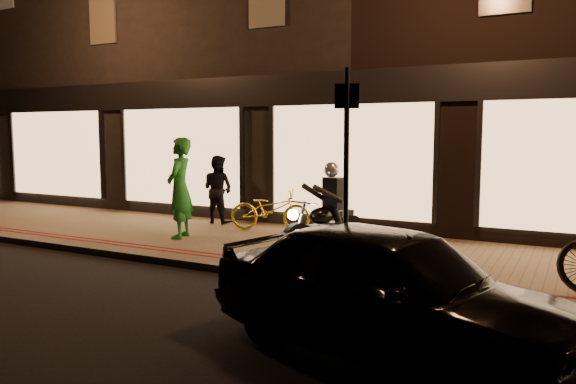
% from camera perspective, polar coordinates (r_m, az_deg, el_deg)
% --- Properties ---
extents(ground, '(90.00, 90.00, 0.00)m').
position_cam_1_polar(ground, '(8.69, -3.79, -8.63)').
color(ground, black).
rests_on(ground, ground).
extents(sidewalk, '(50.00, 4.00, 0.12)m').
position_cam_1_polar(sidewalk, '(10.39, 2.07, -5.86)').
color(sidewalk, brown).
rests_on(sidewalk, ground).
extents(kerb_stone, '(50.00, 0.14, 0.12)m').
position_cam_1_polar(kerb_stone, '(8.72, -3.61, -8.18)').
color(kerb_stone, '#59544C').
rests_on(kerb_stone, ground).
extents(red_kerb_lines, '(50.00, 0.26, 0.01)m').
position_cam_1_polar(red_kerb_lines, '(9.12, -1.96, -7.13)').
color(red_kerb_lines, maroon).
rests_on(red_kerb_lines, sidewalk).
extents(building_row, '(48.00, 10.11, 8.50)m').
position_cam_1_polar(building_row, '(16.86, 12.86, 12.85)').
color(building_row, black).
rests_on(building_row, ground).
extents(motorcycle, '(0.85, 1.87, 1.59)m').
position_cam_1_polar(motorcycle, '(9.51, 3.92, -2.84)').
color(motorcycle, black).
rests_on(motorcycle, sidewalk).
extents(sign_post, '(0.34, 0.14, 3.00)m').
position_cam_1_polar(sign_post, '(8.12, 5.94, 3.16)').
color(sign_post, black).
rests_on(sign_post, sidewalk).
extents(bicycle_gold, '(1.82, 1.10, 0.91)m').
position_cam_1_polar(bicycle_gold, '(11.96, -1.81, -1.80)').
color(bicycle_gold, yellow).
rests_on(bicycle_gold, sidewalk).
extents(person_green, '(0.68, 0.84, 1.99)m').
position_cam_1_polar(person_green, '(11.28, -10.94, 0.40)').
color(person_green, '#207925').
rests_on(person_green, sidewalk).
extents(person_dark, '(0.80, 0.64, 1.57)m').
position_cam_1_polar(person_dark, '(13.05, -7.15, 0.27)').
color(person_dark, black).
rests_on(person_dark, sidewalk).
extents(parked_car, '(4.17, 2.49, 1.33)m').
position_cam_1_polar(parked_car, '(5.69, 10.38, -9.68)').
color(parked_car, black).
rests_on(parked_car, ground).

